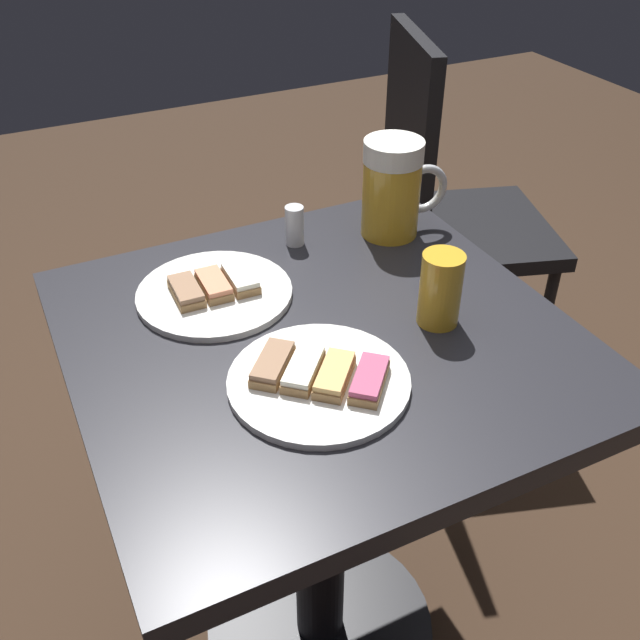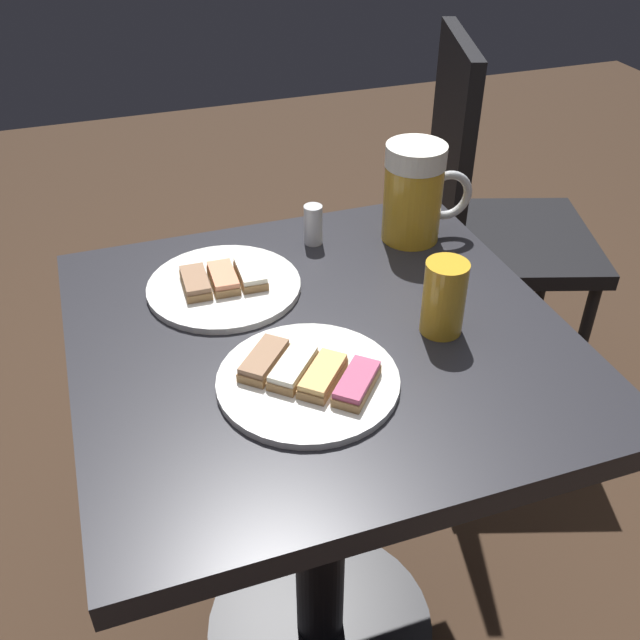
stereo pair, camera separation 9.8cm
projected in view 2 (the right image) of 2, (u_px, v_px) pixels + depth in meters
ground_plane at (320, 627)px, 1.42m from camera, size 6.00×6.00×0.00m
cafe_table at (320, 427)px, 1.10m from camera, size 0.66×0.67×0.73m
plate_near at (308, 378)px, 0.90m from camera, size 0.23×0.23×0.03m
plate_far at (224, 284)px, 1.07m from camera, size 0.23×0.23×0.03m
beer_mug at (415, 193)px, 1.16m from camera, size 0.10×0.15×0.16m
beer_glass_small at (444, 298)px, 0.96m from camera, size 0.06×0.06×0.11m
salt_shaker at (313, 225)px, 1.17m from camera, size 0.03×0.03×0.07m
cafe_chair at (485, 216)px, 1.67m from camera, size 0.48×0.48×0.94m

